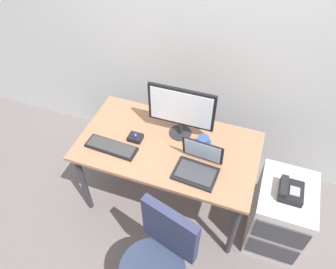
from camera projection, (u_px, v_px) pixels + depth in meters
ground_plane at (168, 197)px, 3.07m from camera, size 8.00×8.00×0.00m
back_wall at (199, 25)px, 2.54m from camera, size 6.00×0.10×2.80m
desk at (168, 152)px, 2.58m from camera, size 1.42×0.79×0.75m
file_cabinet at (279, 214)px, 2.58m from camera, size 0.42×0.53×0.65m
desk_phone at (290, 191)px, 2.31m from camera, size 0.17×0.20×0.09m
office_chair at (158, 267)px, 2.17m from camera, size 0.52×0.53×0.97m
monitor_main at (181, 110)px, 2.42m from camera, size 0.53×0.18×0.45m
keyboard at (111, 147)px, 2.49m from camera, size 0.42×0.15×0.03m
laptop at (198, 165)px, 2.32m from camera, size 0.33×0.29×0.24m
trackball_mouse at (135, 137)px, 2.55m from camera, size 0.11×0.09×0.07m
coffee_mug at (203, 143)px, 2.46m from camera, size 0.10×0.09×0.12m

